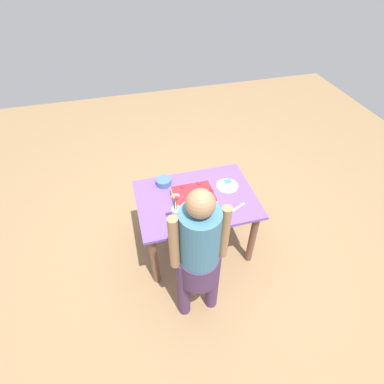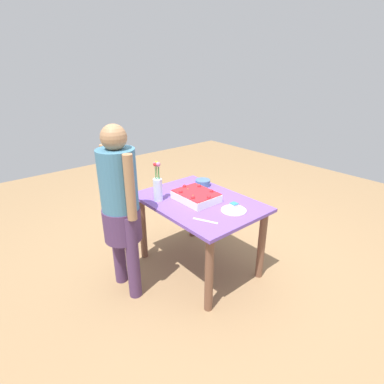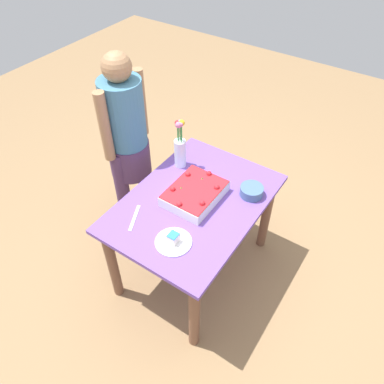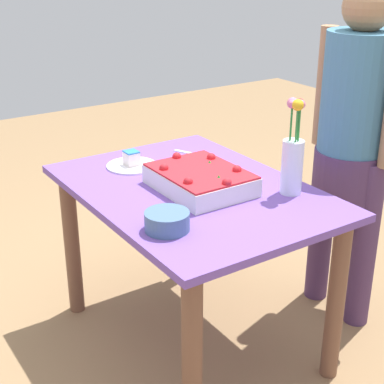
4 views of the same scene
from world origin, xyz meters
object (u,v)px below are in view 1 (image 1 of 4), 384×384
object	(u,v)px
cake_knife	(237,208)
person_standing	(199,253)
fruit_bowl	(164,182)
serving_plate_with_slice	(227,185)
flower_vase	(177,214)
sheet_cake	(194,197)

from	to	relation	value
cake_knife	person_standing	size ratio (longest dim) A/B	0.14
cake_knife	fruit_bowl	size ratio (longest dim) A/B	1.39
serving_plate_with_slice	person_standing	bearing A→B (deg)	-123.24
cake_knife	flower_vase	bearing A→B (deg)	160.78
sheet_cake	cake_knife	xyz separation A→B (m)	(0.36, -0.21, -0.04)
cake_knife	person_standing	distance (m)	0.71
flower_vase	person_standing	world-z (taller)	person_standing
sheet_cake	serving_plate_with_slice	bearing A→B (deg)	15.08
flower_vase	fruit_bowl	world-z (taller)	flower_vase
serving_plate_with_slice	sheet_cake	bearing A→B (deg)	-164.92
cake_knife	fruit_bowl	xyz separation A→B (m)	(-0.59, 0.51, 0.03)
fruit_bowl	flower_vase	bearing A→B (deg)	-88.97
cake_knife	flower_vase	xyz separation A→B (m)	(-0.58, -0.06, 0.15)
cake_knife	sheet_cake	bearing A→B (deg)	124.37
serving_plate_with_slice	fruit_bowl	xyz separation A→B (m)	(-0.61, 0.19, 0.02)
serving_plate_with_slice	cake_knife	world-z (taller)	serving_plate_with_slice
fruit_bowl	person_standing	world-z (taller)	person_standing
cake_knife	flower_vase	distance (m)	0.60
serving_plate_with_slice	fruit_bowl	distance (m)	0.64
serving_plate_with_slice	flower_vase	bearing A→B (deg)	-148.15
flower_vase	cake_knife	bearing A→B (deg)	5.77
sheet_cake	serving_plate_with_slice	xyz separation A→B (m)	(0.38, 0.10, -0.03)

